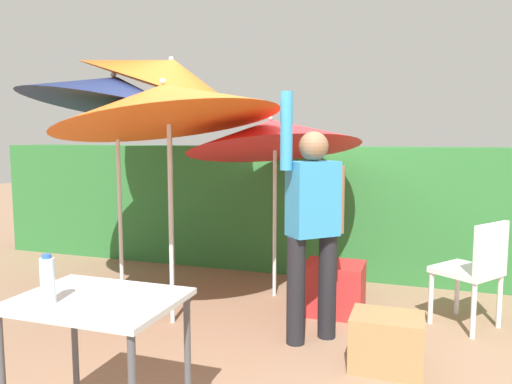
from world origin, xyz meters
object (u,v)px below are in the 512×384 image
bottle_water (48,280)px  folding_table (98,316)px  umbrella_rainbow (166,104)px  umbrella_orange (115,93)px  umbrella_navy (170,75)px  cooler_box (334,288)px  umbrella_yellow (272,135)px  chair_plastic (475,267)px  person_vendor (313,220)px  crate_cardboard (387,342)px

bottle_water → folding_table: bearing=41.9°
umbrella_rainbow → umbrella_orange: bearing=156.1°
umbrella_rainbow → umbrella_navy: (-0.50, 1.01, 0.37)m
folding_table → cooler_box: bearing=70.4°
umbrella_yellow → chair_plastic: (1.79, -0.27, -1.06)m
umbrella_yellow → bottle_water: (-0.31, -2.67, -0.69)m
umbrella_navy → bottle_water: 3.12m
umbrella_rainbow → cooler_box: 2.14m
bottle_water → person_vendor: bearing=62.7°
chair_plastic → folding_table: size_ratio=1.11×
cooler_box → umbrella_navy: bearing=169.5°
person_vendor → cooler_box: size_ratio=3.62×
umbrella_yellow → chair_plastic: 2.10m
umbrella_rainbow → cooler_box: size_ratio=4.18×
person_vendor → chair_plastic: (1.20, 0.65, -0.42)m
umbrella_yellow → umbrella_navy: size_ratio=0.73×
umbrella_navy → folding_table: (0.96, -2.58, -1.51)m
umbrella_orange → chair_plastic: umbrella_orange is taller
person_vendor → chair_plastic: 1.43m
person_vendor → umbrella_navy: bearing=150.2°
folding_table → umbrella_navy: bearing=110.4°
umbrella_navy → folding_table: umbrella_navy is taller
person_vendor → crate_cardboard: 0.99m
umbrella_rainbow → umbrella_navy: umbrella_navy is taller
umbrella_yellow → folding_table: bearing=-93.3°
folding_table → person_vendor: bearing=65.2°
chair_plastic → cooler_box: chair_plastic is taller
umbrella_rainbow → bottle_water: bearing=-80.3°
umbrella_yellow → cooler_box: bearing=-22.6°
person_vendor → bottle_water: 1.97m
folding_table → bottle_water: bottle_water is taller
umbrella_orange → person_vendor: bearing=-7.9°
umbrella_navy → cooler_box: size_ratio=5.11×
crate_cardboard → bottle_water: (-1.48, -1.46, 0.70)m
chair_plastic → cooler_box: size_ratio=1.71×
umbrella_navy → folding_table: size_ratio=3.32×
umbrella_yellow → chair_plastic: bearing=-8.4°
cooler_box → folding_table: size_ratio=0.65×
umbrella_yellow → umbrella_orange: bearing=-152.7°
cooler_box → folding_table: bearing=-109.6°
umbrella_orange → crate_cardboard: umbrella_orange is taller
umbrella_rainbow → person_vendor: (1.20, 0.04, -0.88)m
cooler_box → folding_table: (-0.80, -2.25, 0.45)m
umbrella_yellow → bottle_water: 2.77m
chair_plastic → crate_cardboard: size_ratio=1.87×
umbrella_rainbow → person_vendor: 1.49m
umbrella_orange → folding_table: 2.53m
umbrella_yellow → bottle_water: size_ratio=8.06×
umbrella_orange → umbrella_navy: (0.18, 0.71, 0.23)m
bottle_water → crate_cardboard: bearing=44.5°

